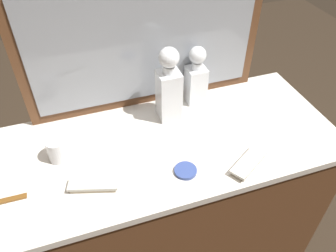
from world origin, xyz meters
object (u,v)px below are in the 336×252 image
(silver_brush_rear, at_px, (248,163))
(tortoiseshell_comb, at_px, (3,201))
(silver_brush_far_left, at_px, (93,185))
(crystal_tumbler_rear, at_px, (58,150))
(crystal_decanter_front, at_px, (169,91))
(crystal_decanter_right, at_px, (196,80))
(porcelain_dish, at_px, (186,171))

(silver_brush_rear, xyz_separation_m, tortoiseshell_comb, (-0.82, 0.11, -0.01))
(silver_brush_far_left, bearing_deg, crystal_tumbler_rear, 118.32)
(crystal_decanter_front, height_order, crystal_tumbler_rear, crystal_decanter_front)
(crystal_decanter_right, distance_m, crystal_tumbler_rear, 0.62)
(silver_brush_rear, bearing_deg, crystal_decanter_right, 94.59)
(crystal_decanter_front, relative_size, silver_brush_far_left, 1.81)
(crystal_decanter_right, distance_m, tortoiseshell_comb, 0.85)
(crystal_decanter_right, relative_size, crystal_tumbler_rear, 2.94)
(porcelain_dish, bearing_deg, silver_brush_far_left, 173.37)
(crystal_tumbler_rear, xyz_separation_m, silver_brush_far_left, (0.09, -0.17, -0.03))
(crystal_tumbler_rear, bearing_deg, crystal_decanter_front, 12.46)
(crystal_decanter_front, height_order, tortoiseshell_comb, crystal_decanter_front)
(silver_brush_rear, relative_size, porcelain_dish, 2.18)
(crystal_decanter_front, distance_m, silver_brush_rear, 0.41)
(silver_brush_far_left, height_order, tortoiseshell_comb, silver_brush_far_left)
(crystal_decanter_front, bearing_deg, crystal_decanter_right, 24.65)
(crystal_decanter_right, xyz_separation_m, porcelain_dish, (-0.19, -0.38, -0.10))
(crystal_tumbler_rear, bearing_deg, silver_brush_rear, -21.97)
(crystal_tumbler_rear, distance_m, silver_brush_far_left, 0.20)
(silver_brush_rear, height_order, tortoiseshell_comb, silver_brush_rear)
(crystal_decanter_right, height_order, crystal_tumbler_rear, crystal_decanter_right)
(porcelain_dish, bearing_deg, crystal_tumbler_rear, 152.70)
(silver_brush_rear, relative_size, tortoiseshell_comb, 1.16)
(silver_brush_rear, bearing_deg, silver_brush_far_left, 171.50)
(silver_brush_rear, distance_m, silver_brush_far_left, 0.54)
(crystal_decanter_front, distance_m, silver_brush_far_left, 0.47)
(crystal_decanter_front, height_order, porcelain_dish, crystal_decanter_front)
(crystal_decanter_front, distance_m, tortoiseshell_comb, 0.70)
(crystal_decanter_right, height_order, silver_brush_far_left, crystal_decanter_right)
(crystal_decanter_right, distance_m, porcelain_dish, 0.43)
(crystal_tumbler_rear, bearing_deg, porcelain_dish, -27.30)
(silver_brush_far_left, height_order, porcelain_dish, silver_brush_far_left)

